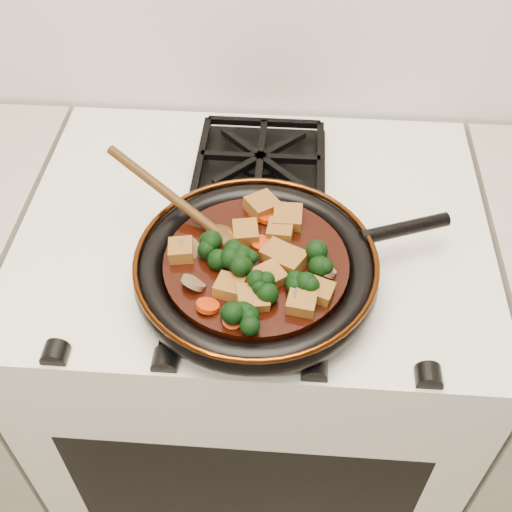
{
  "coord_description": "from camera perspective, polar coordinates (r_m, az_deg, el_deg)",
  "views": [
    {
      "loc": [
        0.06,
        0.94,
        1.63
      ],
      "look_at": [
        0.01,
        1.55,
        0.97
      ],
      "focal_mm": 45.0,
      "sensor_mm": 36.0,
      "label": 1
    }
  ],
  "objects": [
    {
      "name": "broccoli_floret_5",
      "position": [
        0.89,
        -1.32,
        -0.52
      ],
      "size": [
        0.07,
        0.07,
        0.07
      ],
      "primitive_type": null,
      "rotation": [
        -0.22,
        0.14,
        1.49
      ],
      "color": "black",
      "rests_on": "braising_sauce"
    },
    {
      "name": "carrot_coin_1",
      "position": [
        0.93,
        -2.84,
        1.42
      ],
      "size": [
        0.03,
        0.03,
        0.02
      ],
      "primitive_type": "cylinder",
      "rotation": [
        0.3,
        -0.24,
        0.0
      ],
      "color": "#C02D05",
      "rests_on": "braising_sauce"
    },
    {
      "name": "mushroom_slice_3",
      "position": [
        0.88,
        -5.6,
        -2.38
      ],
      "size": [
        0.05,
        0.05,
        0.03
      ],
      "primitive_type": "cylinder",
      "rotation": [
        0.73,
        0.0,
        2.45
      ],
      "color": "#7C6247",
      "rests_on": "braising_sauce"
    },
    {
      "name": "tofu_cube_1",
      "position": [
        0.91,
        1.87,
        0.2
      ],
      "size": [
        0.05,
        0.05,
        0.02
      ],
      "primitive_type": "cube",
      "rotation": [
        -0.03,
        0.02,
        1.03
      ],
      "color": "brown",
      "rests_on": "braising_sauce"
    },
    {
      "name": "tofu_cube_10",
      "position": [
        0.88,
        1.12,
        -1.87
      ],
      "size": [
        0.05,
        0.05,
        0.02
      ],
      "primitive_type": "cube",
      "rotation": [
        -0.02,
        -0.04,
        2.21
      ],
      "color": "brown",
      "rests_on": "braising_sauce"
    },
    {
      "name": "tofu_cube_4",
      "position": [
        0.98,
        0.54,
        4.48
      ],
      "size": [
        0.06,
        0.06,
        0.03
      ],
      "primitive_type": "cube",
      "rotation": [
        0.08,
        -0.01,
        2.24
      ],
      "color": "brown",
      "rests_on": "braising_sauce"
    },
    {
      "name": "tofu_cube_8",
      "position": [
        0.9,
        3.18,
        -0.52
      ],
      "size": [
        0.05,
        0.05,
        0.03
      ],
      "primitive_type": "cube",
      "rotation": [
        -0.1,
        -0.01,
        1.03
      ],
      "color": "brown",
      "rests_on": "braising_sauce"
    },
    {
      "name": "wooden_spoon",
      "position": [
        0.96,
        -5.84,
        3.97
      ],
      "size": [
        0.14,
        0.1,
        0.22
      ],
      "rotation": [
        0.0,
        0.0,
        2.58
      ],
      "color": "#45290E",
      "rests_on": "braising_sauce"
    },
    {
      "name": "broccoli_floret_9",
      "position": [
        0.84,
        -1.46,
        -5.44
      ],
      "size": [
        0.07,
        0.06,
        0.06
      ],
      "primitive_type": null,
      "rotation": [
        -0.14,
        0.04,
        1.55
      ],
      "color": "black",
      "rests_on": "braising_sauce"
    },
    {
      "name": "tofu_cube_6",
      "position": [
        0.85,
        -0.33,
        -3.83
      ],
      "size": [
        0.05,
        0.05,
        0.03
      ],
      "primitive_type": "cube",
      "rotation": [
        0.08,
        -0.08,
        1.79
      ],
      "color": "brown",
      "rests_on": "braising_sauce"
    },
    {
      "name": "broccoli_floret_1",
      "position": [
        0.89,
        -1.44,
        -0.87
      ],
      "size": [
        0.08,
        0.08,
        0.07
      ],
      "primitive_type": null,
      "rotation": [
        -0.2,
        -0.22,
        0.43
      ],
      "color": "black",
      "rests_on": "braising_sauce"
    },
    {
      "name": "tofu_cube_5",
      "position": [
        0.87,
        -2.35,
        -2.78
      ],
      "size": [
        0.05,
        0.05,
        0.02
      ],
      "primitive_type": "cube",
      "rotation": [
        0.09,
        0.0,
        2.9
      ],
      "color": "brown",
      "rests_on": "braising_sauce"
    },
    {
      "name": "stove",
      "position": [
        1.4,
        -0.09,
        -10.25
      ],
      "size": [
        0.76,
        0.6,
        0.9
      ],
      "primitive_type": "cube",
      "color": "white",
      "rests_on": "ground"
    },
    {
      "name": "tofu_cube_0",
      "position": [
        0.96,
        2.83,
        3.39
      ],
      "size": [
        0.04,
        0.05,
        0.03
      ],
      "primitive_type": "cube",
      "rotation": [
        -0.05,
        0.01,
        3.12
      ],
      "color": "brown",
      "rests_on": "braising_sauce"
    },
    {
      "name": "carrot_coin_5",
      "position": [
        0.91,
        -1.86,
        0.31
      ],
      "size": [
        0.03,
        0.03,
        0.02
      ],
      "primitive_type": "cylinder",
      "rotation": [
        -0.21,
        0.25,
        0.0
      ],
      "color": "#C02D05",
      "rests_on": "braising_sauce"
    },
    {
      "name": "carrot_coin_3",
      "position": [
        0.97,
        0.89,
        3.48
      ],
      "size": [
        0.03,
        0.03,
        0.02
      ],
      "primitive_type": "cylinder",
      "rotation": [
        -0.15,
        0.2,
        0.0
      ],
      "color": "#C02D05",
      "rests_on": "braising_sauce"
    },
    {
      "name": "broccoli_floret_6",
      "position": [
        0.9,
        -2.6,
        -0.09
      ],
      "size": [
        0.09,
        0.08,
        0.06
      ],
      "primitive_type": null,
      "rotation": [
        0.04,
        0.11,
        0.55
      ],
      "color": "black",
      "rests_on": "braising_sauce"
    },
    {
      "name": "mushroom_slice_1",
      "position": [
        0.86,
        4.14,
        -3.86
      ],
      "size": [
        0.04,
        0.04,
        0.03
      ],
      "primitive_type": "cylinder",
      "rotation": [
        0.71,
        0.0,
        1.45
      ],
      "color": "#7C6247",
      "rests_on": "braising_sauce"
    },
    {
      "name": "tofu_cube_3",
      "position": [
        0.87,
        5.56,
        -3.13
      ],
      "size": [
        0.05,
        0.05,
        0.02
      ],
      "primitive_type": "cube",
      "rotation": [
        0.09,
        0.06,
        1.27
      ],
      "color": "brown",
      "rests_on": "braising_sauce"
    },
    {
      "name": "mushroom_slice_0",
      "position": [
        0.89,
        6.05,
        -1.26
      ],
      "size": [
        0.04,
        0.04,
        0.03
      ],
      "primitive_type": "cylinder",
      "rotation": [
        0.77,
        0.0,
        2.44
      ],
      "color": "#7C6247",
      "rests_on": "braising_sauce"
    },
    {
      "name": "mushroom_slice_2",
      "position": [
        0.92,
        -5.93,
        0.67
      ],
      "size": [
        0.04,
        0.04,
        0.03
      ],
      "primitive_type": "cylinder",
      "rotation": [
        0.74,
        0.0,
        1.4
      ],
      "color": "#7C6247",
      "rests_on": "braising_sauce"
    },
    {
      "name": "mushroom_slice_4",
      "position": [
        0.9,
        6.07,
        -1.19
      ],
      "size": [
        0.05,
        0.05,
        0.03
      ],
      "primitive_type": "cylinder",
      "rotation": [
        0.61,
        0.0,
        2.46
      ],
      "color": "#7C6247",
      "rests_on": "braising_sauce"
    },
    {
      "name": "broccoli_floret_8",
      "position": [
        0.9,
        5.86,
        -0.6
      ],
      "size": [
        0.08,
        0.08,
        0.06
      ],
      "primitive_type": null,
      "rotation": [
        -0.03,
        -0.1,
        1.19
      ],
      "color": "black",
      "rests_on": "braising_sauce"
    },
    {
      "name": "carrot_coin_4",
      "position": [
        0.84,
        -2.08,
        -5.73
      ],
      "size": [
        0.03,
        0.03,
        0.02
      ],
      "primitive_type": "cylinder",
      "rotation": [
        0.31,
        -0.02,
        0.0
      ],
      "color": "#C02D05",
      "rests_on": "braising_sauce"
    },
    {
      "name": "tofu_cube_11",
      "position": [
        0.94,
        2.17,
        2.26
      ],
      "size": [
        0.04,
        0.04,
        0.02
      ],
      "primitive_type": "cube",
      "rotation": [
        0.05,
        0.04,
        3.05
      ],
      "color": "brown",
      "rests_on": "braising_sauce"
    },
    {
      "name": "carrot_coin_0",
      "position": [
        0.93,
        0.42,
        1.14
      ],
      "size": [
        0.03,
        0.03,
        0.01
      ],
      "primitive_type": "cylinder",
      "rotation": [
        0.08,
        -0.02,
        0.0
      ],
      "color": "#C02D05",
      "rests_on": "braising_sauce"
    },
    {
      "name": "tofu_cube_9",
      "position": [
        0.94,
        -0.92,
        2.04
      ],
      "size": [
        0.04,
        0.05,
        0.02
      ],
      "primitive_type": "cube",
      "rotation": [
        -0.03,
        0.0,
        1.73
      ],
      "color": "brown",
      "rests_on": "braising_sauce"
    },
    {
      "name": "broccoli_floret_2",
      "position": [
        0.92,
        -4.12,
        1.02
      ],
      "size": [
        0.09,
        0.09,
        0.08
      ],
      "primitive_type": null,
      "rotation": [
        0.17,
        -0.22,
        0.51
      ],
      "color": "black",
      "rests_on": "braising_sauce"
    },
    {
      "name": "broccoli_floret_3",
      "position": [
        0.86,
        0.77,
        -3.13
      ],
      "size": [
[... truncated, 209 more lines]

